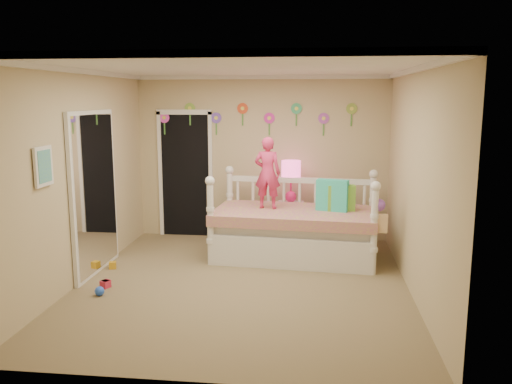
# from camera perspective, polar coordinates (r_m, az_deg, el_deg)

# --- Properties ---
(floor) EXTENTS (4.00, 4.50, 0.01)m
(floor) POSITION_cam_1_polar(r_m,az_deg,el_deg) (6.51, -1.50, -10.06)
(floor) COLOR #7F684C
(floor) RESTS_ON ground
(ceiling) EXTENTS (4.00, 4.50, 0.01)m
(ceiling) POSITION_cam_1_polar(r_m,az_deg,el_deg) (6.12, -1.62, 13.44)
(ceiling) COLOR white
(ceiling) RESTS_ON floor
(back_wall) EXTENTS (4.00, 0.01, 2.60)m
(back_wall) POSITION_cam_1_polar(r_m,az_deg,el_deg) (8.40, 0.61, 3.68)
(back_wall) COLOR tan
(back_wall) RESTS_ON floor
(left_wall) EXTENTS (0.01, 4.50, 2.60)m
(left_wall) POSITION_cam_1_polar(r_m,az_deg,el_deg) (6.76, -18.60, 1.55)
(left_wall) COLOR tan
(left_wall) RESTS_ON floor
(right_wall) EXTENTS (0.01, 4.50, 2.60)m
(right_wall) POSITION_cam_1_polar(r_m,az_deg,el_deg) (6.23, 16.99, 0.94)
(right_wall) COLOR tan
(right_wall) RESTS_ON floor
(crown_molding) EXTENTS (4.00, 4.50, 0.06)m
(crown_molding) POSITION_cam_1_polar(r_m,az_deg,el_deg) (6.12, -1.62, 13.16)
(crown_molding) COLOR white
(crown_molding) RESTS_ON ceiling
(daybed) EXTENTS (2.39, 1.41, 1.25)m
(daybed) POSITION_cam_1_polar(r_m,az_deg,el_deg) (7.44, 4.24, -2.49)
(daybed) COLOR white
(daybed) RESTS_ON floor
(pillow_turquoise) EXTENTS (0.46, 0.26, 0.44)m
(pillow_turquoise) POSITION_cam_1_polar(r_m,az_deg,el_deg) (7.40, 8.30, -0.35)
(pillow_turquoise) COLOR #26C29D
(pillow_turquoise) RESTS_ON daybed
(pillow_lime) EXTENTS (0.40, 0.18, 0.36)m
(pillow_lime) POSITION_cam_1_polar(r_m,az_deg,el_deg) (7.42, 9.23, -0.64)
(pillow_lime) COLOR #74BE3A
(pillow_lime) RESTS_ON daybed
(child) EXTENTS (0.40, 0.29, 1.03)m
(child) POSITION_cam_1_polar(r_m,az_deg,el_deg) (7.43, 1.26, 2.09)
(child) COLOR #E8346B
(child) RESTS_ON daybed
(nightstand) EXTENTS (0.40, 0.30, 0.66)m
(nightstand) POSITION_cam_1_polar(r_m,az_deg,el_deg) (8.21, 3.76, -3.38)
(nightstand) COLOR white
(nightstand) RESTS_ON floor
(table_lamp) EXTENTS (0.30, 0.30, 0.65)m
(table_lamp) POSITION_cam_1_polar(r_m,az_deg,el_deg) (8.06, 3.83, 1.88)
(table_lamp) COLOR #D71C64
(table_lamp) RESTS_ON nightstand
(closet_doorway) EXTENTS (0.90, 0.04, 2.07)m
(closet_doorway) POSITION_cam_1_polar(r_m,az_deg,el_deg) (8.63, -7.69, 2.00)
(closet_doorway) COLOR black
(closet_doorway) RESTS_ON back_wall
(flower_decals) EXTENTS (3.40, 0.02, 0.50)m
(flower_decals) POSITION_cam_1_polar(r_m,az_deg,el_deg) (8.35, -0.01, 8.05)
(flower_decals) COLOR #B2668C
(flower_decals) RESTS_ON back_wall
(mirror_closet) EXTENTS (0.07, 1.30, 2.10)m
(mirror_closet) POSITION_cam_1_polar(r_m,az_deg,el_deg) (7.05, -17.16, -0.09)
(mirror_closet) COLOR white
(mirror_closet) RESTS_ON left_wall
(wall_picture) EXTENTS (0.05, 0.34, 0.42)m
(wall_picture) POSITION_cam_1_polar(r_m,az_deg,el_deg) (5.92, -22.14, 2.61)
(wall_picture) COLOR white
(wall_picture) RESTS_ON left_wall
(hanging_bag) EXTENTS (0.20, 0.16, 0.36)m
(hanging_bag) POSITION_cam_1_polar(r_m,az_deg,el_deg) (6.87, 13.20, -2.65)
(hanging_bag) COLOR beige
(hanging_bag) RESTS_ON daybed
(toy_scatter) EXTENTS (0.82, 1.31, 0.11)m
(toy_scatter) POSITION_cam_1_polar(r_m,az_deg,el_deg) (6.88, -15.93, -8.84)
(toy_scatter) COLOR #996666
(toy_scatter) RESTS_ON floor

